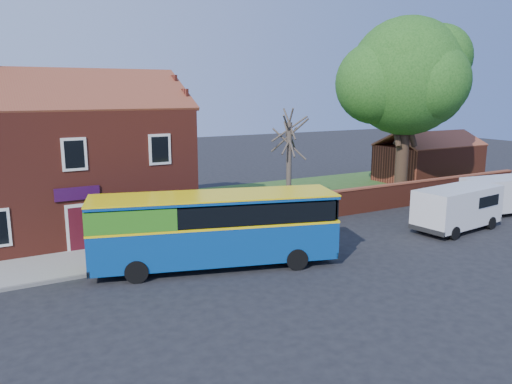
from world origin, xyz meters
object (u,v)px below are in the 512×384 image
bus (207,227)px  van_near (458,206)px  van_far (504,194)px  large_tree (405,80)px

bus → van_near: bus is taller
van_near → van_far: size_ratio=1.03×
van_near → van_far: van_near is taller
bus → large_tree: size_ratio=0.86×
bus → van_near: (14.10, -1.27, -0.47)m
van_near → large_tree: size_ratio=0.45×
large_tree → van_far: bearing=-79.1°
bus → van_far: size_ratio=1.98×
van_far → large_tree: 10.08m
large_tree → van_near: bearing=-116.1°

